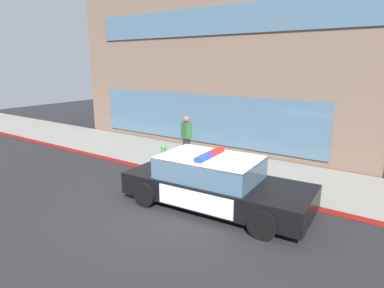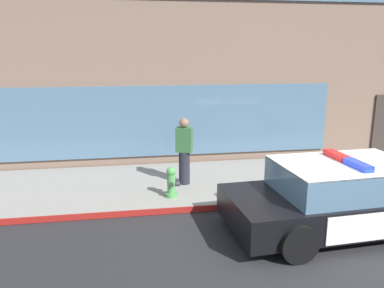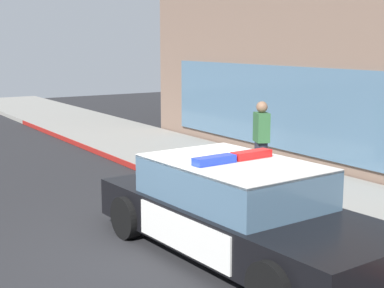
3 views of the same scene
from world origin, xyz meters
TOP-DOWN VIEW (x-y plane):
  - ground at (0.00, 0.00)m, footprint 48.00×48.00m
  - sidewalk at (0.00, 3.65)m, footprint 48.00×3.42m
  - curb_red_paint at (0.00, 1.92)m, footprint 28.80×0.04m
  - police_cruiser at (0.84, 0.66)m, footprint 5.12×2.40m
  - fire_hydrant at (-2.49, 2.57)m, footprint 0.34×0.39m
  - pedestrian_on_sidewalk at (-2.06, 3.44)m, footprint 0.47×0.39m

SIDE VIEW (x-z plane):
  - ground at x=0.00m, z-range 0.00..0.00m
  - sidewalk at x=0.00m, z-range 0.00..0.15m
  - curb_red_paint at x=0.00m, z-range 0.01..0.14m
  - fire_hydrant at x=-2.49m, z-range 0.14..0.86m
  - police_cruiser at x=0.84m, z-range -0.07..1.43m
  - pedestrian_on_sidewalk at x=-2.06m, z-range 0.16..1.87m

